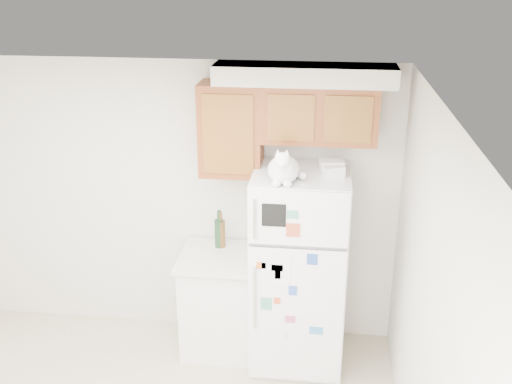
% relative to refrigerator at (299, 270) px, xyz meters
% --- Properties ---
extents(room_shell, '(3.84, 4.04, 2.52)m').
position_rel_refrigerator_xyz_m(room_shell, '(-0.96, -1.36, 0.82)').
color(room_shell, beige).
rests_on(room_shell, ground_plane).
extents(refrigerator, '(0.76, 0.78, 1.70)m').
position_rel_refrigerator_xyz_m(refrigerator, '(0.00, 0.00, 0.00)').
color(refrigerator, white).
rests_on(refrigerator, ground_plane).
extents(base_counter, '(0.64, 0.64, 0.92)m').
position_rel_refrigerator_xyz_m(base_counter, '(-0.69, 0.07, -0.39)').
color(base_counter, white).
rests_on(base_counter, ground_plane).
extents(cat, '(0.29, 0.42, 0.30)m').
position_rel_refrigerator_xyz_m(cat, '(-0.13, -0.23, 0.96)').
color(cat, white).
rests_on(cat, refrigerator).
extents(storage_box_back, '(0.20, 0.16, 0.10)m').
position_rel_refrigerator_xyz_m(storage_box_back, '(0.23, 0.04, 0.90)').
color(storage_box_back, white).
rests_on(storage_box_back, refrigerator).
extents(storage_box_front, '(0.18, 0.16, 0.09)m').
position_rel_refrigerator_xyz_m(storage_box_front, '(0.24, -0.06, 0.89)').
color(storage_box_front, white).
rests_on(storage_box_front, refrigerator).
extents(bottle_green, '(0.08, 0.08, 0.34)m').
position_rel_refrigerator_xyz_m(bottle_green, '(-0.70, 0.22, 0.24)').
color(bottle_green, '#19381E').
rests_on(bottle_green, base_counter).
extents(bottle_amber, '(0.08, 0.08, 0.33)m').
position_rel_refrigerator_xyz_m(bottle_amber, '(-0.69, 0.22, 0.23)').
color(bottle_amber, '#593814').
rests_on(bottle_amber, base_counter).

